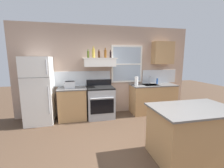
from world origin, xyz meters
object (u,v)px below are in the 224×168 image
object	(u,v)px
bottle_amber_wine	(105,54)
bottle_brown_stout	(99,54)
bottle_olive_oil_square	(88,54)
kitchen_island	(192,133)
dish_soap_bottle	(157,81)
toaster	(70,85)
stove_range	(101,102)
bottle_balsamic_dark	(111,55)
paper_towel_roll	(136,81)
refrigerator	(39,90)
bottle_champagne_gold_foil	(93,53)

from	to	relation	value
bottle_amber_wine	bottle_brown_stout	bearing A→B (deg)	161.53
bottle_olive_oil_square	kitchen_island	distance (m)	3.14
dish_soap_bottle	toaster	bearing A→B (deg)	-177.55
stove_range	bottle_brown_stout	xyz separation A→B (m)	(-0.01, 0.14, 1.38)
toaster	bottle_balsamic_dark	distance (m)	1.44
stove_range	kitchen_island	bearing A→B (deg)	-59.81
bottle_amber_wine	bottle_balsamic_dark	distance (m)	0.16
bottle_amber_wine	bottle_balsamic_dark	xyz separation A→B (m)	(0.16, 0.03, -0.02)
bottle_brown_stout	paper_towel_roll	bearing A→B (deg)	-4.94
stove_range	paper_towel_roll	xyz separation A→B (m)	(1.12, 0.04, 0.58)
paper_towel_roll	stove_range	bearing A→B (deg)	-178.09
bottle_amber_wine	kitchen_island	size ratio (longest dim) A/B	0.20
paper_towel_roll	dish_soap_bottle	size ratio (longest dim) A/B	1.50
refrigerator	bottle_olive_oil_square	distance (m)	1.65
bottle_brown_stout	bottle_amber_wine	size ratio (longest dim) A/B	0.83
bottle_amber_wine	bottle_balsamic_dark	bearing A→B (deg)	8.93
stove_range	bottle_champagne_gold_foil	bearing A→B (deg)	158.46
bottle_olive_oil_square	paper_towel_roll	size ratio (longest dim) A/B	0.89
bottle_brown_stout	bottle_olive_oil_square	bearing A→B (deg)	-177.74
bottle_champagne_gold_foil	kitchen_island	size ratio (longest dim) A/B	0.22
bottle_amber_wine	paper_towel_roll	bearing A→B (deg)	-2.35
bottle_olive_oil_square	bottle_brown_stout	distance (m)	0.31
toaster	paper_towel_roll	xyz separation A→B (m)	(1.97, 0.02, 0.04)
bottle_brown_stout	bottle_champagne_gold_foil	bearing A→B (deg)	-157.73
stove_range	bottle_brown_stout	world-z (taller)	bottle_brown_stout
bottle_champagne_gold_foil	bottle_amber_wine	world-z (taller)	bottle_champagne_gold_foil
toaster	dish_soap_bottle	xyz separation A→B (m)	(2.73, 0.12, -0.01)
toaster	bottle_champagne_gold_foil	size ratio (longest dim) A/B	0.94
bottle_amber_wine	dish_soap_bottle	world-z (taller)	bottle_amber_wine
bottle_olive_oil_square	bottle_balsamic_dark	distance (m)	0.65
refrigerator	bottle_olive_oil_square	world-z (taller)	bottle_olive_oil_square
dish_soap_bottle	bottle_champagne_gold_foil	bearing A→B (deg)	-178.07
bottle_olive_oil_square	refrigerator	bearing A→B (deg)	-173.75
bottle_balsamic_dark	paper_towel_roll	size ratio (longest dim) A/B	0.82
paper_towel_roll	kitchen_island	bearing A→B (deg)	-86.04
refrigerator	bottle_champagne_gold_foil	xyz separation A→B (m)	(1.48, 0.09, 0.99)
bottle_balsamic_dark	dish_soap_bottle	world-z (taller)	bottle_balsamic_dark
kitchen_island	bottle_balsamic_dark	bearing A→B (deg)	112.45
refrigerator	bottle_champagne_gold_foil	distance (m)	1.78
stove_range	paper_towel_roll	bearing A→B (deg)	1.91
bottle_brown_stout	bottle_balsamic_dark	bearing A→B (deg)	-5.65
bottle_amber_wine	stove_range	bearing A→B (deg)	-155.33
refrigerator	bottle_amber_wine	xyz separation A→B (m)	(1.82, 0.10, 0.98)
stove_range	bottle_champagne_gold_foil	distance (m)	1.42
bottle_amber_wine	dish_soap_bottle	size ratio (longest dim) A/B	1.56
bottle_balsamic_dark	kitchen_island	xyz separation A→B (m)	(0.95, -2.30, -1.38)
bottle_olive_oil_square	bottle_brown_stout	xyz separation A→B (m)	(0.31, 0.01, -0.00)
bottle_olive_oil_square	stove_range	bearing A→B (deg)	-21.14
bottle_brown_stout	kitchen_island	world-z (taller)	bottle_brown_stout
bottle_champagne_gold_foil	bottle_amber_wine	distance (m)	0.34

